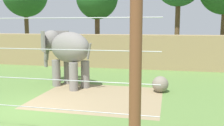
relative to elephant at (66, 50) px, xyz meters
The scene contains 5 objects.
ground_plane 4.39m from the elephant, 87.98° to the right, with size 120.00×120.00×0.00m, color #5B7F3D.
dirt_patch 3.43m from the elephant, 37.33° to the right, with size 5.53×4.59×0.01m, color #937F5B.
embankment_wall 6.86m from the elephant, 88.83° to the left, with size 36.00×1.80×2.51m, color #997F56.
elephant is the anchor object (origin of this frame).
enrichment_ball 5.14m from the elephant, ahead, with size 0.78×0.78×0.78m, color gray.
Camera 1 is at (5.02, -8.29, 3.18)m, focal length 40.10 mm.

